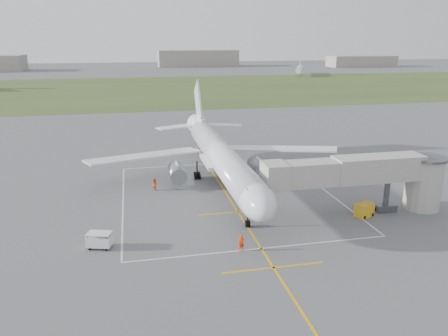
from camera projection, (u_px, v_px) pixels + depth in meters
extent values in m
plane|color=#59595C|center=(222.00, 186.00, 63.49)|extent=(700.00, 700.00, 0.00)
cube|color=#3A4F22|center=(159.00, 89.00, 185.31)|extent=(700.00, 120.00, 0.02)
cube|color=#EEA40E|center=(229.00, 198.00, 58.80)|extent=(0.25, 60.00, 0.01)
cube|color=#EEA40E|center=(274.00, 268.00, 41.00)|extent=(10.00, 0.25, 0.01)
cube|color=#EEA40E|center=(238.00, 212.00, 54.12)|extent=(10.00, 0.25, 0.01)
cube|color=silver|center=(207.00, 164.00, 74.73)|extent=(28.00, 0.20, 0.01)
cube|color=silver|center=(261.00, 248.00, 44.75)|extent=(28.00, 0.20, 0.01)
cube|color=silver|center=(123.00, 203.00, 56.93)|extent=(0.20, 32.00, 0.01)
cube|color=silver|center=(323.00, 189.00, 62.55)|extent=(0.20, 32.00, 0.01)
cylinder|color=silver|center=(222.00, 157.00, 62.21)|extent=(3.80, 36.00, 3.80)
ellipsoid|color=silver|center=(257.00, 201.00, 45.34)|extent=(3.80, 7.22, 3.80)
cube|color=black|center=(260.00, 194.00, 44.20)|extent=(2.40, 1.60, 0.99)
cone|color=silver|center=(199.00, 127.00, 81.30)|extent=(3.80, 6.00, 3.80)
cube|color=silver|center=(278.00, 149.00, 70.18)|extent=(17.93, 11.24, 1.23)
cube|color=silver|center=(146.00, 156.00, 65.96)|extent=(17.93, 11.24, 1.23)
cube|color=silver|center=(217.00, 161.00, 65.46)|extent=(4.20, 8.00, 0.50)
cube|color=silver|center=(198.00, 103.00, 80.73)|extent=(0.30, 7.89, 8.65)
cube|color=silver|center=(200.00, 121.00, 79.52)|extent=(0.35, 5.00, 1.20)
cube|color=silver|center=(221.00, 125.00, 81.81)|extent=(7.85, 5.03, 0.20)
cube|color=silver|center=(177.00, 127.00, 80.12)|extent=(7.85, 5.03, 0.20)
cylinder|color=slate|center=(258.00, 167.00, 66.54)|extent=(2.30, 4.20, 2.30)
cube|color=silver|center=(259.00, 162.00, 66.03)|extent=(0.25, 2.40, 1.20)
cylinder|color=slate|center=(177.00, 172.00, 64.05)|extent=(2.30, 4.20, 2.30)
cube|color=silver|center=(177.00, 167.00, 63.54)|extent=(0.25, 2.40, 1.20)
cylinder|color=black|center=(248.00, 216.00, 49.53)|extent=(0.18, 0.18, 2.60)
cylinder|color=black|center=(247.00, 224.00, 49.77)|extent=(0.28, 0.80, 0.80)
cylinder|color=black|center=(248.00, 223.00, 49.81)|extent=(0.28, 0.80, 0.80)
cylinder|color=black|center=(234.00, 167.00, 67.89)|extent=(0.22, 0.22, 2.80)
cylinder|color=black|center=(233.00, 174.00, 67.77)|extent=(0.32, 0.96, 0.96)
cylinder|color=black|center=(236.00, 174.00, 67.88)|extent=(0.32, 0.96, 0.96)
cylinder|color=black|center=(232.00, 173.00, 68.42)|extent=(0.32, 0.96, 0.96)
cylinder|color=black|center=(235.00, 172.00, 68.54)|extent=(0.32, 0.96, 0.96)
cylinder|color=black|center=(197.00, 170.00, 66.73)|extent=(0.22, 0.22, 2.80)
cylinder|color=black|center=(196.00, 176.00, 66.60)|extent=(0.32, 0.96, 0.96)
cylinder|color=black|center=(199.00, 176.00, 66.72)|extent=(0.32, 0.96, 0.96)
cylinder|color=black|center=(195.00, 175.00, 67.26)|extent=(0.32, 0.96, 0.96)
cylinder|color=black|center=(199.00, 175.00, 67.37)|extent=(0.32, 0.96, 0.96)
cube|color=#ABA89A|center=(310.00, 173.00, 50.80)|extent=(11.09, 2.90, 2.80)
cube|color=#ABA89A|center=(378.00, 168.00, 52.52)|extent=(11.09, 3.10, 3.00)
cube|color=#ABA89A|center=(275.00, 176.00, 49.92)|extent=(2.60, 3.40, 3.00)
cylinder|color=#505256|center=(386.00, 195.00, 53.85)|extent=(0.70, 0.70, 4.20)
cube|color=#505256|center=(385.00, 208.00, 54.33)|extent=(2.60, 1.40, 0.90)
cylinder|color=#ABA89A|center=(423.00, 184.00, 54.54)|extent=(4.40, 4.40, 6.40)
cylinder|color=#505256|center=(427.00, 158.00, 53.57)|extent=(5.00, 5.00, 0.30)
cylinder|color=black|center=(378.00, 209.00, 54.15)|extent=(0.70, 0.30, 0.70)
cylinder|color=black|center=(392.00, 208.00, 54.55)|extent=(0.70, 0.30, 0.70)
cube|color=gold|center=(364.00, 210.00, 52.68)|extent=(2.52, 2.12, 1.61)
cylinder|color=black|center=(364.00, 217.00, 51.97)|extent=(0.38, 0.52, 0.47)
cylinder|color=black|center=(372.00, 214.00, 52.79)|extent=(0.38, 0.52, 0.47)
cube|color=silver|center=(100.00, 241.00, 44.65)|extent=(2.75, 2.12, 1.07)
cube|color=silver|center=(99.00, 233.00, 44.42)|extent=(2.75, 2.12, 0.08)
cylinder|color=black|center=(88.00, 241.00, 44.13)|extent=(0.08, 0.08, 1.26)
cylinder|color=black|center=(107.00, 242.00, 43.96)|extent=(0.08, 0.08, 1.26)
cylinder|color=black|center=(92.00, 236.00, 45.24)|extent=(0.08, 0.08, 1.26)
cylinder|color=black|center=(111.00, 237.00, 45.07)|extent=(0.08, 0.08, 1.26)
cylinder|color=black|center=(90.00, 248.00, 44.40)|extent=(0.28, 0.42, 0.39)
cylinder|color=black|center=(107.00, 249.00, 44.25)|extent=(0.28, 0.42, 0.39)
cylinder|color=black|center=(94.00, 243.00, 45.42)|extent=(0.28, 0.42, 0.39)
cylinder|color=black|center=(110.00, 244.00, 45.26)|extent=(0.28, 0.42, 0.39)
imported|color=#FE3D08|center=(241.00, 243.00, 44.07)|extent=(0.65, 0.44, 1.75)
imported|color=#FF5308|center=(155.00, 184.00, 61.79)|extent=(1.00, 1.03, 1.68)
cube|color=gray|center=(198.00, 58.00, 332.18)|extent=(60.00, 20.00, 12.00)
cube|color=gray|center=(361.00, 61.00, 328.73)|extent=(50.00, 18.00, 8.00)
cylinder|color=silver|center=(300.00, 69.00, 254.42)|extent=(15.93, 30.54, 3.20)
cube|color=silver|center=(300.00, 61.00, 253.13)|extent=(1.90, 3.78, 5.50)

